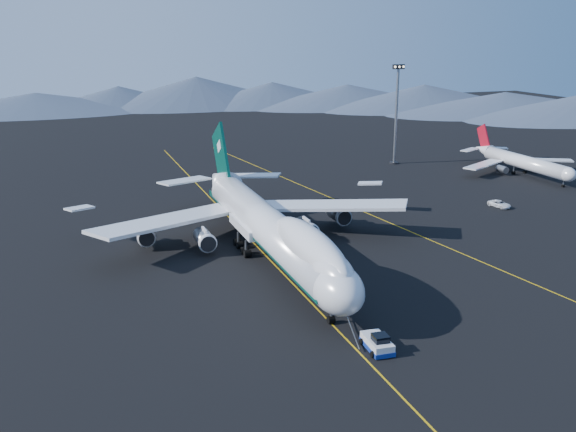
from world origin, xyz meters
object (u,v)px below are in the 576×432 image
object	(u,v)px
service_van	(500,204)
second_jet	(521,162)
boeing_747	(269,226)
pushback_tug	(377,344)
floodlight_mast	(396,114)

from	to	relation	value
service_van	second_jet	bearing A→B (deg)	32.85
boeing_747	service_van	xyz separation A→B (m)	(58.22, 14.59, -5.08)
pushback_tug	service_van	xyz separation A→B (m)	(55.82, 49.72, 0.02)
second_jet	pushback_tug	bearing A→B (deg)	-119.25
second_jet	service_van	bearing A→B (deg)	-117.38
floodlight_mast	pushback_tug	bearing A→B (deg)	-119.78
boeing_747	second_jet	world-z (taller)	boeing_747
pushback_tug	service_van	size ratio (longest dim) A/B	1.02
pushback_tug	floodlight_mast	xyz separation A→B (m)	(57.56, 100.58, 13.65)
pushback_tug	boeing_747	bearing A→B (deg)	97.42
second_jet	floodlight_mast	distance (m)	36.73
pushback_tug	second_jet	xyz separation A→B (m)	(82.70, 76.13, 2.74)
second_jet	service_van	distance (m)	37.78
service_van	pushback_tug	bearing A→B (deg)	-149.96
floodlight_mast	second_jet	bearing A→B (deg)	-44.20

